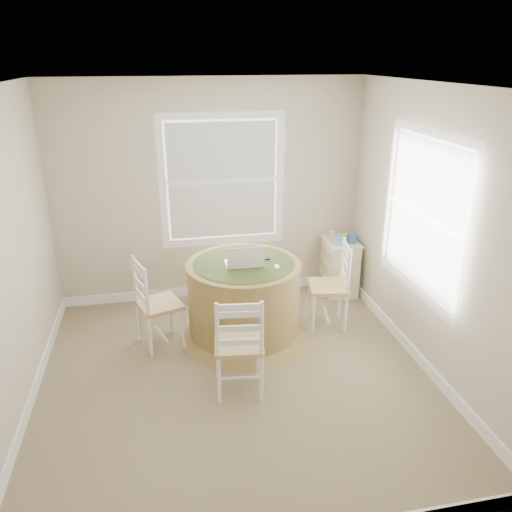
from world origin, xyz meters
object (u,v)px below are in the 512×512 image
object	(u,v)px
chair_left	(159,304)
chair_near	(239,344)
round_table	(244,297)
corner_chest	(339,267)
laptop	(244,262)
chair_right	(328,286)

from	to	relation	value
chair_left	chair_near	size ratio (longest dim) A/B	1.00
round_table	chair_near	distance (m)	0.93
corner_chest	laptop	bearing A→B (deg)	-146.54
round_table	chair_near	bearing A→B (deg)	-101.80
chair_near	corner_chest	xyz separation A→B (m)	(1.56, 1.72, -0.13)
round_table	corner_chest	size ratio (longest dim) A/B	1.96
chair_near	corner_chest	size ratio (longest dim) A/B	1.37
round_table	chair_right	bearing A→B (deg)	4.22
laptop	round_table	bearing A→B (deg)	-92.91
round_table	chair_right	distance (m)	0.94
round_table	chair_right	world-z (taller)	chair_right
round_table	chair_left	distance (m)	0.87
chair_left	chair_near	bearing A→B (deg)	-161.72
round_table	chair_left	bearing A→B (deg)	-178.79
chair_near	corner_chest	bearing A→B (deg)	-125.26
chair_left	laptop	size ratio (longest dim) A/B	2.57
chair_left	corner_chest	xyz separation A→B (m)	(2.22, 0.82, -0.13)
chair_right	chair_near	bearing A→B (deg)	-39.43
laptop	corner_chest	bearing A→B (deg)	-147.02
chair_left	corner_chest	distance (m)	2.38
round_table	corner_chest	bearing A→B (deg)	31.98
chair_right	laptop	size ratio (longest dim) A/B	2.57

